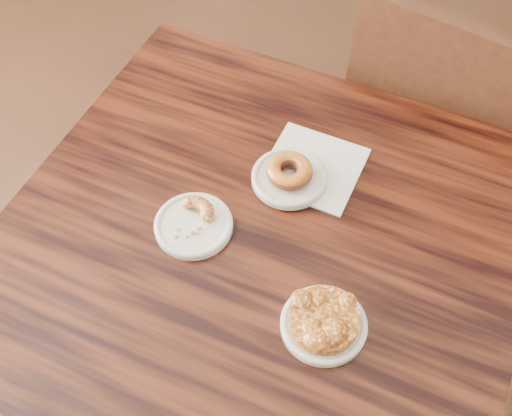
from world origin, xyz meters
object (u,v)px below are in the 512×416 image
(cafe_table, at_px, (258,332))
(cruller_fragment, at_px, (193,220))
(apple_fritter, at_px, (325,318))
(glazed_donut, at_px, (290,171))
(chair_far, at_px, (453,120))

(cafe_table, relative_size, cruller_fragment, 10.57)
(apple_fritter, height_order, cruller_fragment, apple_fritter)
(glazed_donut, distance_m, cruller_fragment, 0.21)
(apple_fritter, bearing_deg, chair_far, 79.00)
(glazed_donut, distance_m, apple_fritter, 0.31)
(chair_far, relative_size, cruller_fragment, 10.29)
(cruller_fragment, bearing_deg, glazed_donut, 49.33)
(chair_far, distance_m, cruller_fragment, 0.91)
(cafe_table, distance_m, chair_far, 0.79)
(cafe_table, relative_size, apple_fritter, 5.96)
(glazed_donut, bearing_deg, apple_fritter, -62.77)
(glazed_donut, height_order, cruller_fragment, glazed_donut)
(cruller_fragment, bearing_deg, apple_fritter, -23.01)
(chair_far, bearing_deg, apple_fritter, 94.27)
(cafe_table, height_order, cruller_fragment, cruller_fragment)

